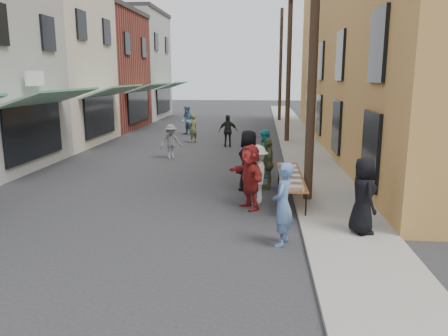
% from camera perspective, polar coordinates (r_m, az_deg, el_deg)
% --- Properties ---
extents(ground, '(120.00, 120.00, 0.00)m').
position_cam_1_polar(ground, '(10.80, -11.09, -8.21)').
color(ground, '#28282B').
rests_on(ground, ground).
extents(sidewalk, '(2.20, 60.00, 0.10)m').
position_cam_1_polar(sidewalk, '(25.08, 9.77, 3.40)').
color(sidewalk, gray).
rests_on(sidewalk, ground).
extents(storefront_row, '(8.00, 37.00, 9.00)m').
position_cam_1_polar(storefront_row, '(27.88, -23.08, 11.88)').
color(storefront_row, maroon).
rests_on(storefront_row, ground).
extents(building_ochre, '(10.00, 28.00, 10.00)m').
position_cam_1_polar(building_ochre, '(25.13, 24.80, 13.85)').
color(building_ochre, '#BE8E44').
rests_on(building_ochre, ground).
extents(utility_pole_near, '(0.26, 0.26, 9.00)m').
position_cam_1_polar(utility_pole_near, '(12.83, 11.62, 15.36)').
color(utility_pole_near, '#2D2116').
rests_on(utility_pole_near, ground).
extents(utility_pole_mid, '(0.26, 0.26, 9.00)m').
position_cam_1_polar(utility_pole_mid, '(24.78, 8.48, 13.67)').
color(utility_pole_mid, '#2D2116').
rests_on(utility_pole_mid, ground).
extents(utility_pole_far, '(0.26, 0.26, 9.00)m').
position_cam_1_polar(utility_pole_far, '(36.77, 7.40, 13.07)').
color(utility_pole_far, '#2D2116').
rests_on(utility_pole_far, ground).
extents(serving_table, '(0.70, 4.00, 0.75)m').
position_cam_1_polar(serving_table, '(13.31, 8.70, -1.10)').
color(serving_table, brown).
rests_on(serving_table, ground).
extents(catering_tray_sausage, '(0.50, 0.33, 0.08)m').
position_cam_1_polar(catering_tray_sausage, '(11.69, 9.20, -2.54)').
color(catering_tray_sausage, maroon).
rests_on(catering_tray_sausage, serving_table).
extents(catering_tray_foil_b, '(0.50, 0.33, 0.08)m').
position_cam_1_polar(catering_tray_foil_b, '(12.32, 8.99, -1.79)').
color(catering_tray_foil_b, '#B2B2B7').
rests_on(catering_tray_foil_b, serving_table).
extents(catering_tray_buns, '(0.50, 0.33, 0.08)m').
position_cam_1_polar(catering_tray_buns, '(13.00, 8.79, -1.06)').
color(catering_tray_buns, tan).
rests_on(catering_tray_buns, serving_table).
extents(catering_tray_foil_d, '(0.50, 0.33, 0.08)m').
position_cam_1_polar(catering_tray_foil_d, '(13.68, 8.61, -0.41)').
color(catering_tray_foil_d, '#B2B2B7').
rests_on(catering_tray_foil_d, serving_table).
extents(catering_tray_buns_end, '(0.50, 0.33, 0.08)m').
position_cam_1_polar(catering_tray_buns_end, '(14.37, 8.45, 0.18)').
color(catering_tray_buns_end, tan).
rests_on(catering_tray_buns_end, serving_table).
extents(condiment_jar_a, '(0.07, 0.07, 0.08)m').
position_cam_1_polar(condiment_jar_a, '(11.39, 8.20, -2.89)').
color(condiment_jar_a, '#A57F26').
rests_on(condiment_jar_a, serving_table).
extents(condiment_jar_b, '(0.07, 0.07, 0.08)m').
position_cam_1_polar(condiment_jar_b, '(11.48, 8.17, -2.77)').
color(condiment_jar_b, '#A57F26').
rests_on(condiment_jar_b, serving_table).
extents(condiment_jar_c, '(0.07, 0.07, 0.08)m').
position_cam_1_polar(condiment_jar_c, '(11.58, 8.15, -2.64)').
color(condiment_jar_c, '#A57F26').
rests_on(condiment_jar_c, serving_table).
extents(cup_stack, '(0.08, 0.08, 0.12)m').
position_cam_1_polar(cup_stack, '(11.46, 10.29, -2.76)').
color(cup_stack, tan).
rests_on(cup_stack, serving_table).
extents(guest_front_a, '(0.90, 1.12, 1.98)m').
position_cam_1_polar(guest_front_a, '(14.20, 3.24, 0.98)').
color(guest_front_a, black).
rests_on(guest_front_a, ground).
extents(guest_front_b, '(0.62, 0.78, 1.87)m').
position_cam_1_polar(guest_front_b, '(9.63, 7.70, -4.74)').
color(guest_front_b, '#51709D').
rests_on(guest_front_b, ground).
extents(guest_front_c, '(0.83, 0.98, 1.78)m').
position_cam_1_polar(guest_front_c, '(16.09, 5.22, 1.88)').
color(guest_front_c, teal).
rests_on(guest_front_c, ground).
extents(guest_front_d, '(0.84, 1.22, 1.73)m').
position_cam_1_polar(guest_front_d, '(12.77, 4.33, -0.84)').
color(guest_front_d, silver).
rests_on(guest_front_d, ground).
extents(guest_front_e, '(0.48, 1.01, 1.68)m').
position_cam_1_polar(guest_front_e, '(14.52, 5.74, 0.58)').
color(guest_front_e, '#515A34').
rests_on(guest_front_e, ground).
extents(guest_queue_back, '(1.32, 1.75, 1.84)m').
position_cam_1_polar(guest_queue_back, '(12.23, 3.41, -1.13)').
color(guest_queue_back, maroon).
rests_on(guest_queue_back, ground).
extents(server, '(0.73, 0.97, 1.78)m').
position_cam_1_polar(server, '(10.52, 17.70, -3.45)').
color(server, black).
rests_on(server, sidewalk).
extents(passerby_left, '(1.15, 0.95, 1.55)m').
position_cam_1_polar(passerby_left, '(19.96, -6.95, 3.45)').
color(passerby_left, slate).
rests_on(passerby_left, ground).
extents(passerby_mid, '(1.03, 0.53, 1.69)m').
position_cam_1_polar(passerby_mid, '(23.14, 0.54, 4.87)').
color(passerby_mid, black).
rests_on(passerby_mid, ground).
extents(passerby_right, '(0.66, 0.70, 1.61)m').
position_cam_1_polar(passerby_right, '(24.69, -4.08, 5.18)').
color(passerby_right, brown).
rests_on(passerby_right, ground).
extents(passerby_far, '(1.15, 1.14, 1.88)m').
position_cam_1_polar(passerby_far, '(27.98, -4.82, 6.23)').
color(passerby_far, '#5787A9').
rests_on(passerby_far, ground).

